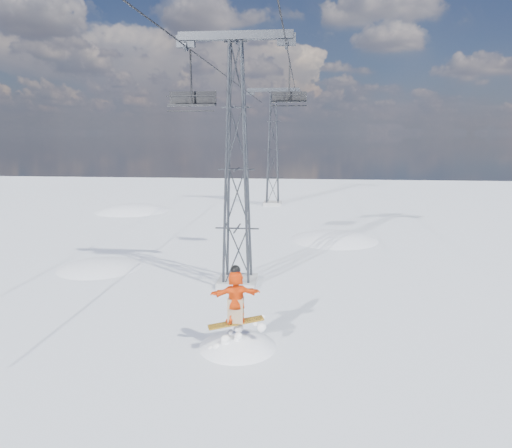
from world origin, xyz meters
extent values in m
plane|color=white|center=(0.00, 0.00, 0.00)|extent=(120.00, 120.00, 0.00)
sphere|color=white|center=(-7.00, 10.00, -7.65)|extent=(16.00, 16.00, 16.00)
sphere|color=white|center=(6.00, 18.00, -9.50)|extent=(20.00, 20.00, 20.00)
sphere|color=white|center=(-12.00, 28.00, -10.40)|extent=(22.00, 22.00, 22.00)
cube|color=#999999|center=(0.80, 8.00, 0.15)|extent=(1.80, 1.80, 0.30)
cube|color=#32353A|center=(0.80, 8.00, 11.25)|extent=(5.00, 0.35, 0.35)
cube|color=#32353A|center=(-1.40, 8.00, 11.05)|extent=(0.80, 0.25, 0.50)
cube|color=#32353A|center=(3.00, 8.00, 11.05)|extent=(0.80, 0.25, 0.50)
cube|color=#999999|center=(0.80, 33.00, 0.15)|extent=(1.80, 1.80, 0.30)
cube|color=#32353A|center=(0.80, 33.00, 11.25)|extent=(5.00, 0.35, 0.35)
cube|color=#32353A|center=(-1.40, 33.00, 11.05)|extent=(0.80, 0.25, 0.50)
cube|color=#32353A|center=(3.00, 33.00, 11.05)|extent=(0.80, 0.25, 0.50)
cylinder|color=black|center=(-1.40, 19.50, 10.85)|extent=(0.06, 51.00, 0.06)
cylinder|color=black|center=(3.00, 19.50, 10.85)|extent=(0.06, 51.00, 0.06)
sphere|color=white|center=(1.72, 1.56, -1.75)|extent=(4.40, 4.40, 4.40)
cube|color=gold|center=(1.72, 1.26, 1.00)|extent=(1.86, 0.95, 0.22)
imported|color=#FB490B|center=(1.72, 1.26, 1.91)|extent=(1.73, 0.92, 1.79)
cube|color=#967B5C|center=(1.72, 1.26, 1.43)|extent=(0.58, 0.49, 0.82)
sphere|color=black|center=(1.72, 1.26, 2.78)|extent=(0.33, 0.33, 0.33)
cylinder|color=black|center=(-1.40, 8.80, 9.62)|extent=(0.09, 0.09, 2.45)
cube|color=black|center=(-1.40, 8.80, 8.40)|extent=(2.23, 0.50, 0.09)
cube|color=black|center=(-1.40, 9.04, 8.73)|extent=(2.23, 0.07, 0.61)
cylinder|color=black|center=(-1.40, 8.52, 8.12)|extent=(2.23, 0.07, 0.07)
cylinder|color=black|center=(-1.40, 8.46, 8.79)|extent=(2.23, 0.06, 0.06)
cylinder|color=black|center=(3.00, 12.59, 9.82)|extent=(0.08, 0.08, 2.07)
cube|color=black|center=(3.00, 12.59, 8.78)|extent=(1.88, 0.42, 0.08)
cube|color=black|center=(3.00, 12.80, 9.06)|extent=(1.88, 0.06, 0.52)
cylinder|color=black|center=(3.00, 12.35, 8.55)|extent=(1.88, 0.06, 0.06)
cylinder|color=black|center=(3.00, 12.31, 9.11)|extent=(1.88, 0.05, 0.05)
camera|label=1|loc=(3.81, -12.66, 7.10)|focal=32.00mm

